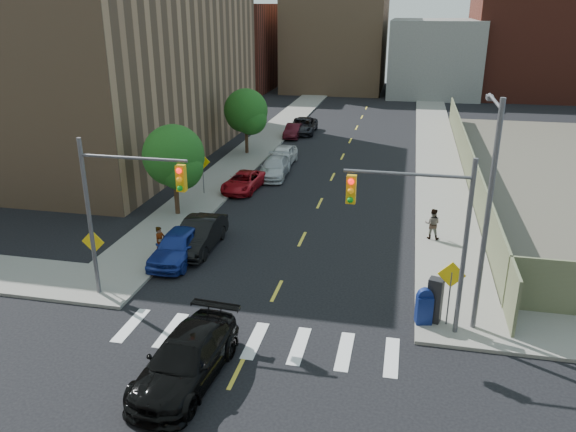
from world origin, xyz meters
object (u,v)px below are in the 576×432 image
at_px(parked_car_white, 283,155).
at_px(black_sedan, 186,359).
at_px(mailbox, 424,306).
at_px(parked_car_silver, 274,168).
at_px(pedestrian_east, 432,224).
at_px(parked_car_black, 199,235).
at_px(parked_car_blue, 178,246).
at_px(pedestrian_west, 160,243).
at_px(parked_car_red, 244,182).
at_px(payphone, 435,300).
at_px(parked_car_grey, 303,126).
at_px(parked_car_maroon, 293,131).

xyz_separation_m(parked_car_white, black_sedan, (2.80, -27.23, 0.04)).
height_order(black_sedan, mailbox, mailbox).
relative_size(parked_car_silver, pedestrian_east, 2.85).
xyz_separation_m(parked_car_black, black_sedan, (3.43, -10.35, 0.01)).
distance_m(parked_car_blue, mailbox, 12.36).
height_order(parked_car_black, parked_car_silver, parked_car_black).
bearing_deg(parked_car_white, parked_car_black, -90.84).
xyz_separation_m(pedestrian_west, pedestrian_east, (13.12, 5.34, 0.02)).
bearing_deg(parked_car_red, black_sedan, -74.50).
distance_m(parked_car_white, pedestrian_east, 17.35).
xyz_separation_m(parked_car_red, payphone, (12.19, -14.92, 0.46)).
distance_m(parked_car_red, pedestrian_east, 13.86).
height_order(parked_car_grey, pedestrian_east, pedestrian_east).
bearing_deg(parked_car_grey, parked_car_red, -94.07).
relative_size(parked_car_red, pedestrian_west, 2.69).
height_order(parked_car_black, mailbox, mailbox).
bearing_deg(parked_car_black, parked_car_maroon, 90.90).
bearing_deg(parked_car_grey, payphone, -73.34).
height_order(black_sedan, pedestrian_east, pedestrian_east).
relative_size(black_sedan, pedestrian_west, 3.31).
height_order(parked_car_silver, mailbox, mailbox).
relative_size(parked_car_red, black_sedan, 0.81).
relative_size(parked_car_red, parked_car_white, 1.00).
height_order(parked_car_red, payphone, payphone).
bearing_deg(parked_car_maroon, pedestrian_east, -62.79).
bearing_deg(mailbox, pedestrian_east, 74.30).
bearing_deg(parked_car_white, mailbox, -63.00).
bearing_deg(payphone, parked_car_silver, 136.54).
bearing_deg(black_sedan, parked_car_red, 105.42).
bearing_deg(parked_car_blue, pedestrian_east, 22.13).
xyz_separation_m(parked_car_blue, parked_car_white, (1.16, 18.39, -0.02)).
bearing_deg(pedestrian_west, parked_car_white, 13.57).
distance_m(parked_car_blue, pedestrian_west, 0.86).
bearing_deg(pedestrian_west, parked_car_silver, 11.73).
relative_size(mailbox, pedestrian_east, 0.89).
distance_m(parked_car_grey, pedestrian_west, 30.49).
bearing_deg(parked_car_maroon, parked_car_white, -84.15).
height_order(parked_car_black, payphone, payphone).
relative_size(parked_car_white, black_sedan, 0.81).
distance_m(parked_car_blue, parked_car_black, 1.61).
height_order(black_sedan, payphone, payphone).
xyz_separation_m(mailbox, pedestrian_east, (0.52, 8.81, 0.12)).
bearing_deg(parked_car_maroon, black_sedan, -84.81).
height_order(parked_car_blue, parked_car_white, parked_car_blue).
distance_m(parked_car_maroon, mailbox, 33.96).
height_order(payphone, pedestrian_east, payphone).
xyz_separation_m(parked_car_red, mailbox, (11.80, -15.14, 0.26)).
relative_size(parked_car_grey, black_sedan, 0.96).
xyz_separation_m(parked_car_maroon, pedestrian_west, (-0.80, -28.38, 0.34)).
distance_m(parked_car_grey, pedestrian_east, 27.74).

